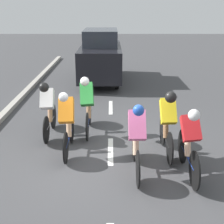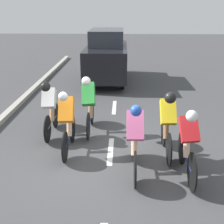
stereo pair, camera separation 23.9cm
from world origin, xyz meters
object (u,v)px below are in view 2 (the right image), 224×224
Objects in this scene: cyclist_white at (50,107)px; support_car at (107,56)px; cyclist_pink at (135,138)px; cyclist_red at (188,142)px; cyclist_orange at (67,121)px; cyclist_yellow at (167,122)px; cyclist_green at (89,103)px.

cyclist_white is 0.38× the size of support_car.
cyclist_red is (-1.00, 0.09, -0.03)m from cyclist_pink.
support_car is (-1.12, -6.10, 0.31)m from cyclist_white.
cyclist_orange is 2.65m from cyclist_red.
cyclist_yellow is 2.18m from cyclist_orange.
cyclist_yellow is at bearing 159.57° from cyclist_white.
cyclist_pink is 0.39× the size of support_car.
cyclist_green is 1.01× the size of cyclist_orange.
cyclist_pink is (-2.05, 1.85, 0.00)m from cyclist_white.
cyclist_green is 1.03× the size of cyclist_yellow.
cyclist_green reaches higher than cyclist_orange.
cyclist_white is at bearing -57.34° from cyclist_orange.
cyclist_yellow is 0.38× the size of support_car.
cyclist_pink is at bearing -4.94° from cyclist_red.
cyclist_orange is at bearing 122.66° from cyclist_white.
cyclist_green is 1.00× the size of cyclist_pink.
cyclist_green is 0.99× the size of cyclist_red.
support_car is (-0.52, -7.03, 0.32)m from cyclist_orange.
cyclist_white is (0.96, 0.23, -0.03)m from cyclist_green.
cyclist_yellow is 0.96× the size of cyclist_red.
cyclist_pink is 1.00m from cyclist_red.
cyclist_orange is at bearing 85.77° from support_car.
cyclist_pink is (0.73, 0.81, -0.03)m from cyclist_yellow.
cyclist_red is (-3.05, 1.93, -0.03)m from cyclist_white.
cyclist_green is at bearing -62.23° from cyclist_pink.
cyclist_green is at bearing -45.93° from cyclist_red.
cyclist_pink reaches higher than cyclist_red.
cyclist_white is at bearing -32.36° from cyclist_red.
cyclist_yellow is (-2.78, 1.04, 0.03)m from cyclist_white.
cyclist_red is at bearing 175.06° from cyclist_pink.
support_car reaches higher than cyclist_white.
cyclist_red is (-2.45, 1.00, -0.02)m from cyclist_orange.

